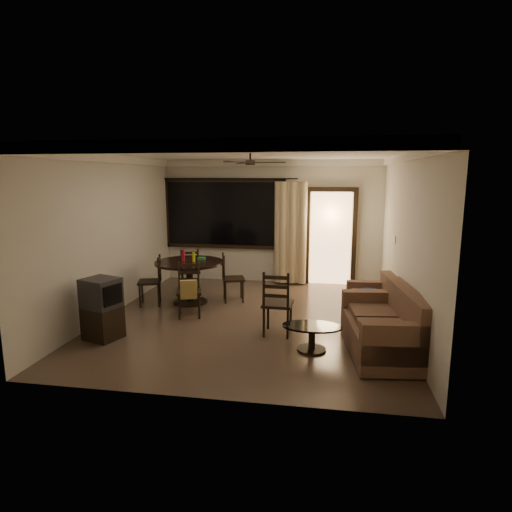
% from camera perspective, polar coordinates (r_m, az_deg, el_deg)
% --- Properties ---
extents(ground, '(5.50, 5.50, 0.00)m').
position_cam_1_polar(ground, '(7.49, -0.73, -8.37)').
color(ground, '#7F6651').
rests_on(ground, ground).
extents(room_shell, '(5.50, 6.70, 5.50)m').
position_cam_1_polar(room_shell, '(8.79, 5.13, 6.61)').
color(room_shell, beige).
rests_on(room_shell, ground).
extents(dining_table, '(1.32, 1.32, 1.04)m').
position_cam_1_polar(dining_table, '(8.35, -8.86, -1.89)').
color(dining_table, black).
rests_on(dining_table, ground).
extents(dining_chair_west, '(0.53, 0.53, 0.95)m').
position_cam_1_polar(dining_chair_west, '(8.46, -13.85, -4.46)').
color(dining_chair_west, black).
rests_on(dining_chair_west, ground).
extents(dining_chair_east, '(0.53, 0.53, 0.95)m').
position_cam_1_polar(dining_chair_east, '(8.46, -3.11, -4.15)').
color(dining_chair_east, black).
rests_on(dining_chair_east, ground).
extents(dining_chair_south, '(0.53, 0.56, 0.95)m').
position_cam_1_polar(dining_chair_south, '(7.61, -8.89, -5.78)').
color(dining_chair_south, black).
rests_on(dining_chair_south, ground).
extents(dining_chair_north, '(0.53, 0.53, 0.95)m').
position_cam_1_polar(dining_chair_north, '(9.20, -8.73, -3.06)').
color(dining_chair_north, black).
rests_on(dining_chair_north, ground).
extents(tv_cabinet, '(0.60, 0.57, 0.94)m').
position_cam_1_polar(tv_cabinet, '(6.88, -19.83, -6.61)').
color(tv_cabinet, black).
rests_on(tv_cabinet, ground).
extents(sofa, '(1.06, 1.75, 0.89)m').
position_cam_1_polar(sofa, '(6.25, 17.02, -9.28)').
color(sofa, '#3F231D').
rests_on(sofa, ground).
extents(armchair, '(0.83, 0.83, 0.77)m').
position_cam_1_polar(armchair, '(7.62, 15.51, -5.91)').
color(armchair, '#3F231D').
rests_on(armchair, ground).
extents(coffee_table, '(0.84, 0.50, 0.37)m').
position_cam_1_polar(coffee_table, '(6.17, 7.46, -10.25)').
color(coffee_table, black).
rests_on(coffee_table, ground).
extents(side_chair, '(0.47, 0.47, 1.03)m').
position_cam_1_polar(side_chair, '(6.71, 2.88, -7.89)').
color(side_chair, black).
rests_on(side_chair, ground).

